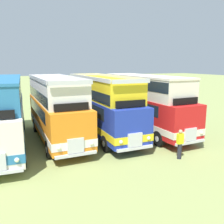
# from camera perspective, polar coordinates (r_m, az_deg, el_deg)

# --- Properties ---
(bus_sixth_in_row) EXTENTS (3.10, 11.64, 4.49)m
(bus_sixth_in_row) POSITION_cam_1_polar(r_m,az_deg,el_deg) (17.30, -24.50, 0.63)
(bus_sixth_in_row) COLOR silver
(bus_sixth_in_row) RESTS_ON ground
(bus_seventh_in_row) EXTENTS (2.75, 9.76, 4.52)m
(bus_seventh_in_row) POSITION_cam_1_polar(r_m,az_deg,el_deg) (17.44, -13.09, 1.04)
(bus_seventh_in_row) COLOR orange
(bus_seventh_in_row) RESTS_ON ground
(bus_eighth_in_row) EXTENTS (2.64, 10.39, 4.52)m
(bus_eighth_in_row) POSITION_cam_1_polar(r_m,az_deg,el_deg) (18.32, -2.36, 1.82)
(bus_eighth_in_row) COLOR #1E339E
(bus_eighth_in_row) RESTS_ON ground
(bus_ninth_in_row) EXTENTS (2.95, 10.15, 4.49)m
(bus_ninth_in_row) POSITION_cam_1_polar(r_m,az_deg,el_deg) (19.32, 7.85, 2.54)
(bus_ninth_in_row) COLOR red
(bus_ninth_in_row) RESTS_ON ground
(marshal_person) EXTENTS (0.36, 0.24, 1.73)m
(marshal_person) POSITION_cam_1_polar(r_m,az_deg,el_deg) (14.42, 15.71, -7.25)
(marshal_person) COLOR #23232D
(marshal_person) RESTS_ON ground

